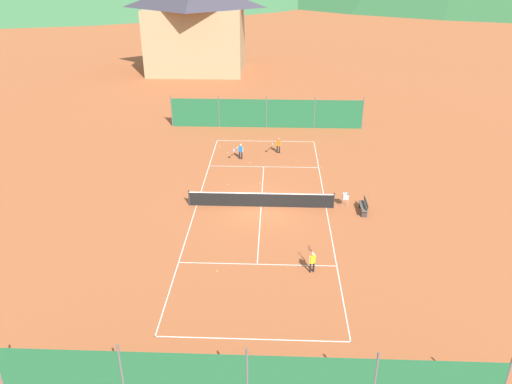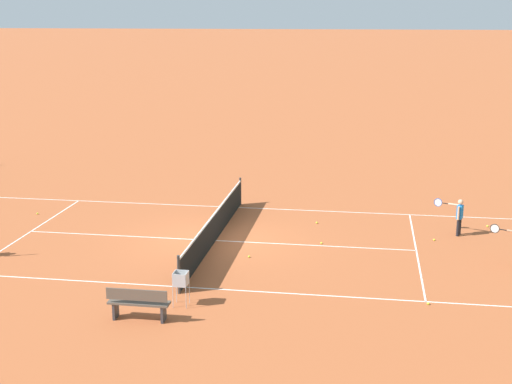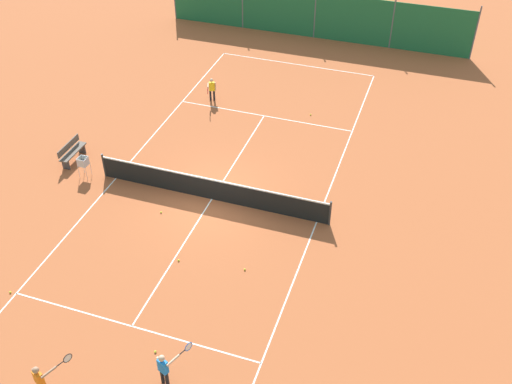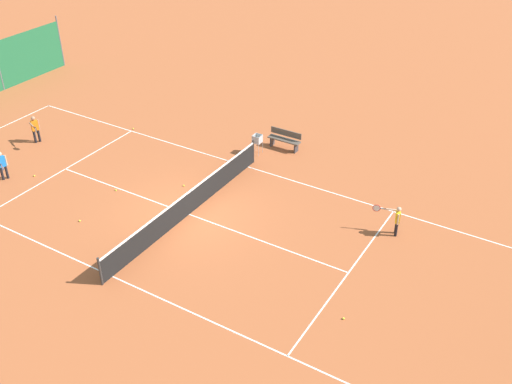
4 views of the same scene
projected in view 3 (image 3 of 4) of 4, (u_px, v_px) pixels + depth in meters
The scene contains 15 objects.
ground_plane at pixel (212, 199), 22.71m from camera, with size 600.00×600.00×0.00m, color #A8542D.
court_line_markings at pixel (212, 199), 22.71m from camera, with size 8.25×23.85×0.01m.
tennis_net at pixel (211, 189), 22.40m from camera, with size 9.18×0.08×1.06m.
windscreen_fence_near at pixel (315, 15), 33.39m from camera, with size 17.28×0.08×2.90m.
player_near_service at pixel (165, 367), 15.99m from camera, with size 0.72×0.94×1.24m.
player_near_baseline at pixel (41, 379), 15.68m from camera, with size 0.75×0.94×1.26m.
player_far_baseline at pixel (212, 88), 28.11m from camera, with size 0.37×1.01×1.15m.
tennis_ball_alley_right at pixel (155, 352), 17.20m from camera, with size 0.07×0.07×0.07m, color #CCE033.
tennis_ball_mid_court at pixel (179, 260), 20.10m from camera, with size 0.07×0.07×0.07m, color #CCE033.
tennis_ball_by_net_right at pixel (311, 115), 27.47m from camera, with size 0.07×0.07×0.07m, color #CCE033.
tennis_ball_by_net_left at pixel (245, 269), 19.77m from camera, with size 0.07×0.07×0.07m, color #CCE033.
tennis_ball_service_box at pixel (161, 212), 22.05m from camera, with size 0.07×0.07×0.07m, color #CCE033.
tennis_ball_alley_left at pixel (10, 292), 18.99m from camera, with size 0.07×0.07×0.07m, color #CCE033.
ball_hopper at pixel (83, 163), 23.44m from camera, with size 0.36×0.36×0.89m.
courtside_bench at pixel (72, 151), 24.41m from camera, with size 0.36×1.50×0.84m.
Camera 3 is at (-7.24, 16.15, 14.33)m, focal length 42.00 mm.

